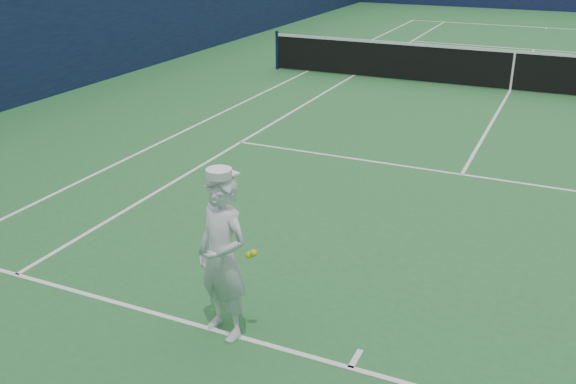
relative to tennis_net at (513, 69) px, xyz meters
name	(u,v)px	position (x,y,z in m)	size (l,w,h in m)	color
ground	(510,91)	(0.00, 0.00, -0.55)	(80.00, 80.00, 0.00)	#276832
court_markings	(510,91)	(0.00, 0.00, -0.55)	(11.03, 23.83, 0.01)	white
windscreen_fence	(521,8)	(0.00, 0.00, 1.45)	(20.12, 36.12, 4.00)	#0F1639
tennis_net	(513,69)	(0.00, 0.00, 0.00)	(12.88, 0.09, 1.07)	#141E4C
tennis_player	(223,257)	(-1.33, -11.86, 0.29)	(0.72, 0.66, 1.74)	white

